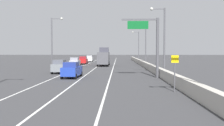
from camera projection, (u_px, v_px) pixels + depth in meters
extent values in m
plane|color=#38383A|center=(109.00, 64.00, 69.23)|extent=(320.00, 320.00, 0.00)
cube|color=silver|center=(84.00, 65.00, 60.38)|extent=(0.16, 130.00, 0.00)
cube|color=silver|center=(99.00, 65.00, 60.29)|extent=(0.16, 130.00, 0.00)
cube|color=silver|center=(114.00, 65.00, 60.21)|extent=(0.16, 130.00, 0.00)
cube|color=#B2ADA3|center=(150.00, 67.00, 45.04)|extent=(0.60, 120.00, 1.10)
cylinder|color=#47474C|center=(157.00, 48.00, 32.55)|extent=(0.36, 0.36, 7.50)
cube|color=#47474C|center=(140.00, 19.00, 32.45)|extent=(4.50, 0.20, 0.20)
cube|color=#0C5923|center=(138.00, 25.00, 32.36)|extent=(2.60, 0.10, 1.00)
cylinder|color=#4C4C51|center=(175.00, 77.00, 21.24)|extent=(0.10, 0.10, 2.40)
cube|color=yellow|center=(175.00, 59.00, 21.14)|extent=(0.60, 0.04, 0.60)
cylinder|color=#4C4C51|center=(164.00, 42.00, 35.87)|extent=(0.24, 0.24, 9.29)
cube|color=#4C4C51|center=(158.00, 9.00, 35.68)|extent=(1.80, 0.12, 0.12)
sphere|color=beige|center=(152.00, 9.00, 35.70)|extent=(0.44, 0.44, 0.44)
cylinder|color=#4C4C51|center=(146.00, 45.00, 57.86)|extent=(0.24, 0.24, 9.29)
cube|color=#4C4C51|center=(142.00, 25.00, 57.68)|extent=(1.80, 0.12, 0.12)
sphere|color=beige|center=(138.00, 25.00, 57.70)|extent=(0.44, 0.44, 0.44)
cylinder|color=#4C4C51|center=(139.00, 47.00, 79.85)|extent=(0.24, 0.24, 9.29)
cube|color=#4C4C51|center=(136.00, 32.00, 79.66)|extent=(1.80, 0.12, 0.12)
sphere|color=beige|center=(133.00, 32.00, 79.68)|extent=(0.44, 0.44, 0.44)
cylinder|color=#4C4C51|center=(52.00, 44.00, 46.70)|extent=(0.24, 0.24, 9.29)
cube|color=#4C4C51|center=(57.00, 19.00, 46.47)|extent=(1.80, 0.12, 0.12)
sphere|color=beige|center=(62.00, 19.00, 46.45)|extent=(0.44, 0.44, 0.44)
cube|color=#1E389E|center=(72.00, 71.00, 32.66)|extent=(1.99, 4.78, 1.05)
cube|color=navy|center=(71.00, 64.00, 32.15)|extent=(1.67, 2.18, 0.60)
cylinder|color=black|center=(69.00, 74.00, 34.64)|extent=(0.24, 0.69, 0.68)
cylinder|color=black|center=(81.00, 74.00, 34.54)|extent=(0.24, 0.69, 0.68)
cylinder|color=black|center=(62.00, 76.00, 30.83)|extent=(0.24, 0.69, 0.68)
cylinder|color=black|center=(75.00, 76.00, 30.73)|extent=(0.24, 0.69, 0.68)
cube|color=#B7B7BC|center=(75.00, 63.00, 54.22)|extent=(1.81, 4.25, 1.08)
cube|color=gray|center=(75.00, 59.00, 53.76)|extent=(1.58, 1.92, 0.60)
cylinder|color=black|center=(72.00, 65.00, 55.93)|extent=(0.23, 0.68, 0.68)
cylinder|color=black|center=(80.00, 65.00, 55.90)|extent=(0.23, 0.68, 0.68)
cylinder|color=black|center=(70.00, 66.00, 52.60)|extent=(0.23, 0.68, 0.68)
cylinder|color=black|center=(78.00, 66.00, 52.57)|extent=(0.23, 0.68, 0.68)
cube|color=red|center=(83.00, 61.00, 66.32)|extent=(1.84, 4.63, 1.06)
cube|color=maroon|center=(83.00, 58.00, 65.82)|extent=(1.61, 2.09, 0.60)
cylinder|color=black|center=(81.00, 62.00, 68.23)|extent=(0.22, 0.68, 0.68)
cylinder|color=black|center=(88.00, 63.00, 68.18)|extent=(0.22, 0.68, 0.68)
cylinder|color=black|center=(79.00, 63.00, 64.51)|extent=(0.22, 0.68, 0.68)
cylinder|color=black|center=(86.00, 63.00, 64.46)|extent=(0.22, 0.68, 0.68)
cube|color=slate|center=(60.00, 67.00, 39.30)|extent=(1.86, 4.48, 1.09)
cube|color=#4D505A|center=(60.00, 62.00, 38.82)|extent=(1.60, 2.03, 0.60)
cylinder|color=black|center=(58.00, 70.00, 41.13)|extent=(0.23, 0.68, 0.68)
cylinder|color=black|center=(68.00, 70.00, 41.06)|extent=(0.23, 0.68, 0.68)
cylinder|color=black|center=(52.00, 72.00, 37.60)|extent=(0.23, 0.68, 0.68)
cylinder|color=black|center=(63.00, 72.00, 37.52)|extent=(0.23, 0.68, 0.68)
cube|color=white|center=(90.00, 59.00, 80.41)|extent=(2.01, 4.51, 1.05)
cube|color=#96969E|center=(89.00, 56.00, 79.93)|extent=(1.69, 2.06, 0.60)
cylinder|color=black|center=(87.00, 61.00, 82.19)|extent=(0.25, 0.69, 0.68)
cylinder|color=black|center=(93.00, 61.00, 82.22)|extent=(0.25, 0.69, 0.68)
cylinder|color=black|center=(86.00, 61.00, 78.65)|extent=(0.25, 0.69, 0.68)
cylinder|color=black|center=(92.00, 61.00, 78.68)|extent=(0.25, 0.69, 0.68)
cube|color=#4C4C51|center=(104.00, 58.00, 58.59)|extent=(2.46, 7.75, 2.59)
cube|color=#3A3A45|center=(104.00, 50.00, 60.21)|extent=(2.12, 1.72, 1.10)
cylinder|color=black|center=(100.00, 63.00, 61.85)|extent=(0.23, 1.00, 1.00)
cylinder|color=black|center=(109.00, 63.00, 61.78)|extent=(0.23, 1.00, 1.00)
cylinder|color=black|center=(98.00, 64.00, 55.53)|extent=(0.23, 1.00, 1.00)
cylinder|color=black|center=(108.00, 64.00, 55.46)|extent=(0.23, 1.00, 1.00)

